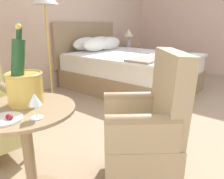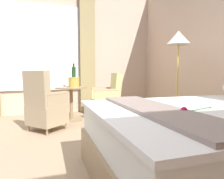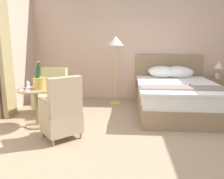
{
  "view_description": "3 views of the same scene",
  "coord_description": "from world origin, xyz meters",
  "px_view_note": "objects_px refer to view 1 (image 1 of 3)",
  "views": [
    {
      "loc": [
        -2.61,
        -0.62,
        1.17
      ],
      "look_at": [
        -0.84,
        0.79,
        0.48
      ],
      "focal_mm": 35.0,
      "sensor_mm": 36.0,
      "label": 1
    },
    {
      "loc": [
        2.07,
        0.12,
        0.96
      ],
      "look_at": [
        -0.48,
        0.94,
        0.74
      ],
      "focal_mm": 32.0,
      "sensor_mm": 36.0,
      "label": 2
    },
    {
      "loc": [
        -0.37,
        -3.06,
        1.47
      ],
      "look_at": [
        -0.66,
        0.87,
        0.63
      ],
      "focal_mm": 35.0,
      "sensor_mm": 36.0,
      "label": 3
    }
  ],
  "objects_px": {
    "floor_lamp_brass": "(45,6)",
    "snack_plate": "(6,119)",
    "wine_glass_near_edge": "(35,101)",
    "nightstand": "(128,59)",
    "bedside_lamp": "(129,35)",
    "side_table_round": "(28,150)",
    "armchair_facing_bed": "(145,133)",
    "bed": "(127,68)",
    "champagne_bucket": "(24,83)"
  },
  "relations": [
    {
      "from": "bed",
      "to": "nightstand",
      "type": "height_order",
      "value": "bed"
    },
    {
      "from": "wine_glass_near_edge",
      "to": "armchair_facing_bed",
      "type": "relative_size",
      "value": 0.14
    },
    {
      "from": "nightstand",
      "to": "side_table_round",
      "type": "bearing_deg",
      "value": -154.08
    },
    {
      "from": "bed",
      "to": "champagne_bucket",
      "type": "xyz_separation_m",
      "value": [
        -2.59,
        -1.02,
        0.44
      ]
    },
    {
      "from": "nightstand",
      "to": "bed",
      "type": "bearing_deg",
      "value": -146.3
    },
    {
      "from": "side_table_round",
      "to": "champagne_bucket",
      "type": "height_order",
      "value": "champagne_bucket"
    },
    {
      "from": "nightstand",
      "to": "champagne_bucket",
      "type": "distance_m",
      "value": 4.19
    },
    {
      "from": "champagne_bucket",
      "to": "armchair_facing_bed",
      "type": "relative_size",
      "value": 0.49
    },
    {
      "from": "champagne_bucket",
      "to": "wine_glass_near_edge",
      "type": "distance_m",
      "value": 0.26
    },
    {
      "from": "nightstand",
      "to": "champagne_bucket",
      "type": "xyz_separation_m",
      "value": [
        -3.76,
        -1.8,
        0.5
      ]
    },
    {
      "from": "bedside_lamp",
      "to": "floor_lamp_brass",
      "type": "distance_m",
      "value": 2.56
    },
    {
      "from": "nightstand",
      "to": "armchair_facing_bed",
      "type": "bearing_deg",
      "value": -143.63
    },
    {
      "from": "champagne_bucket",
      "to": "wine_glass_near_edge",
      "type": "relative_size",
      "value": 3.5
    },
    {
      "from": "wine_glass_near_edge",
      "to": "nightstand",
      "type": "bearing_deg",
      "value": 28.03
    },
    {
      "from": "floor_lamp_brass",
      "to": "side_table_round",
      "type": "height_order",
      "value": "floor_lamp_brass"
    },
    {
      "from": "champagne_bucket",
      "to": "armchair_facing_bed",
      "type": "distance_m",
      "value": 0.88
    },
    {
      "from": "bedside_lamp",
      "to": "snack_plate",
      "type": "xyz_separation_m",
      "value": [
        -3.96,
        -1.94,
        -0.22
      ]
    },
    {
      "from": "bed",
      "to": "side_table_round",
      "type": "bearing_deg",
      "value": -157.87
    },
    {
      "from": "snack_plate",
      "to": "armchair_facing_bed",
      "type": "relative_size",
      "value": 0.18
    },
    {
      "from": "floor_lamp_brass",
      "to": "snack_plate",
      "type": "height_order",
      "value": "floor_lamp_brass"
    },
    {
      "from": "floor_lamp_brass",
      "to": "snack_plate",
      "type": "relative_size",
      "value": 8.92
    },
    {
      "from": "armchair_facing_bed",
      "to": "bed",
      "type": "bearing_deg",
      "value": 37.82
    },
    {
      "from": "side_table_round",
      "to": "champagne_bucket",
      "type": "relative_size",
      "value": 1.38
    },
    {
      "from": "bed",
      "to": "champagne_bucket",
      "type": "bearing_deg",
      "value": -158.45
    },
    {
      "from": "side_table_round",
      "to": "floor_lamp_brass",
      "type": "bearing_deg",
      "value": 49.69
    },
    {
      "from": "bedside_lamp",
      "to": "champagne_bucket",
      "type": "xyz_separation_m",
      "value": [
        -3.76,
        -1.8,
        -0.09
      ]
    },
    {
      "from": "bed",
      "to": "armchair_facing_bed",
      "type": "height_order",
      "value": "bed"
    },
    {
      "from": "bedside_lamp",
      "to": "armchair_facing_bed",
      "type": "bearing_deg",
      "value": -143.63
    },
    {
      "from": "side_table_round",
      "to": "wine_glass_near_edge",
      "type": "relative_size",
      "value": 4.82
    },
    {
      "from": "side_table_round",
      "to": "armchair_facing_bed",
      "type": "height_order",
      "value": "armchair_facing_bed"
    },
    {
      "from": "floor_lamp_brass",
      "to": "champagne_bucket",
      "type": "relative_size",
      "value": 3.32
    },
    {
      "from": "bedside_lamp",
      "to": "wine_glass_near_edge",
      "type": "distance_m",
      "value": 4.35
    },
    {
      "from": "bed",
      "to": "champagne_bucket",
      "type": "height_order",
      "value": "bed"
    },
    {
      "from": "nightstand",
      "to": "floor_lamp_brass",
      "type": "bearing_deg",
      "value": -173.12
    },
    {
      "from": "bed",
      "to": "side_table_round",
      "type": "relative_size",
      "value": 3.33
    },
    {
      "from": "bedside_lamp",
      "to": "wine_glass_near_edge",
      "type": "height_order",
      "value": "bedside_lamp"
    },
    {
      "from": "wine_glass_near_edge",
      "to": "floor_lamp_brass",
      "type": "bearing_deg",
      "value": 52.32
    },
    {
      "from": "bedside_lamp",
      "to": "wine_glass_near_edge",
      "type": "bearing_deg",
      "value": -151.97
    },
    {
      "from": "champagne_bucket",
      "to": "floor_lamp_brass",
      "type": "bearing_deg",
      "value": 49.92
    },
    {
      "from": "side_table_round",
      "to": "snack_plate",
      "type": "distance_m",
      "value": 0.34
    },
    {
      "from": "floor_lamp_brass",
      "to": "bed",
      "type": "bearing_deg",
      "value": -19.6
    },
    {
      "from": "bedside_lamp",
      "to": "side_table_round",
      "type": "relative_size",
      "value": 0.62
    },
    {
      "from": "side_table_round",
      "to": "champagne_bucket",
      "type": "xyz_separation_m",
      "value": [
        0.05,
        0.05,
        0.42
      ]
    },
    {
      "from": "bedside_lamp",
      "to": "side_table_round",
      "type": "xyz_separation_m",
      "value": [
        -3.81,
        -1.85,
        -0.51
      ]
    },
    {
      "from": "nightstand",
      "to": "side_table_round",
      "type": "height_order",
      "value": "side_table_round"
    },
    {
      "from": "nightstand",
      "to": "bedside_lamp",
      "type": "height_order",
      "value": "bedside_lamp"
    },
    {
      "from": "champagne_bucket",
      "to": "snack_plate",
      "type": "distance_m",
      "value": 0.28
    },
    {
      "from": "nightstand",
      "to": "snack_plate",
      "type": "height_order",
      "value": "snack_plate"
    },
    {
      "from": "nightstand",
      "to": "side_table_round",
      "type": "xyz_separation_m",
      "value": [
        -3.81,
        -1.85,
        0.08
      ]
    },
    {
      "from": "snack_plate",
      "to": "bedside_lamp",
      "type": "bearing_deg",
      "value": 26.1
    }
  ]
}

